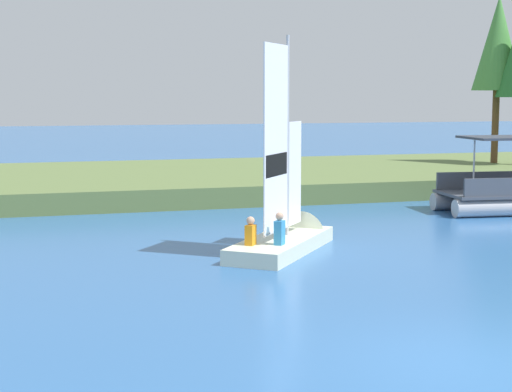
# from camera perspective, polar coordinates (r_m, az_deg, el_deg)

# --- Properties ---
(ground_plane) EXTENTS (200.00, 200.00, 0.00)m
(ground_plane) POSITION_cam_1_polar(r_m,az_deg,el_deg) (12.74, 14.43, -11.34)
(ground_plane) COLOR #2D609E
(shore_bank) EXTENTS (80.00, 12.98, 0.76)m
(shore_bank) POSITION_cam_1_polar(r_m,az_deg,el_deg) (34.71, -5.98, 1.09)
(shore_bank) COLOR #5B703D
(shore_bank) RESTS_ON ground
(shoreline_tree_midleft) EXTENTS (2.35, 2.35, 7.91)m
(shoreline_tree_midleft) POSITION_cam_1_polar(r_m,az_deg,el_deg) (40.59, 16.66, 10.19)
(shoreline_tree_midleft) COLOR brown
(shoreline_tree_midleft) RESTS_ON shore_bank
(sailboat) EXTENTS (4.12, 4.66, 5.95)m
(sailboat) POSITION_cam_1_polar(r_m,az_deg,el_deg) (21.47, 2.55, -2.53)
(sailboat) COLOR silver
(sailboat) RESTS_ON ground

